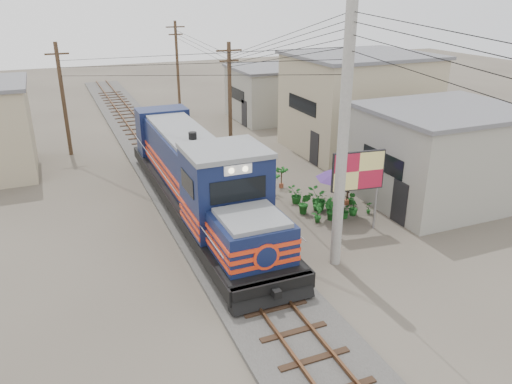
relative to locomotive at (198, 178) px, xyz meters
name	(u,v)px	position (x,y,z in m)	size (l,w,h in m)	color
ground	(246,275)	(0.00, -5.97, -1.81)	(120.00, 120.00, 0.00)	#473F35
ballast	(178,184)	(0.00, 4.03, -1.73)	(3.60, 70.00, 0.16)	#595651
track	(178,181)	(0.00, 4.03, -1.55)	(1.15, 70.00, 0.12)	#51331E
locomotive	(198,178)	(0.00, 0.00, 0.00)	(3.10, 16.90, 4.19)	black
utility_pole_main	(343,138)	(3.50, -6.47, 3.19)	(0.40, 0.40, 10.00)	#9E9B93
wooden_pole_mid	(230,98)	(4.50, 8.03, 1.87)	(1.60, 0.24, 7.00)	#4C3826
wooden_pole_far	(177,64)	(4.80, 22.03, 2.12)	(1.60, 0.24, 7.50)	#4C3826
wooden_pole_left	(63,98)	(-5.00, 12.03, 1.87)	(1.60, 0.24, 7.00)	#4C3826
power_lines	(174,43)	(-0.14, 2.52, 5.75)	(9.65, 19.00, 3.30)	black
shophouse_front	(442,155)	(11.50, -2.97, 0.55)	(7.35, 6.30, 4.70)	gray
shophouse_mid	(357,103)	(12.50, 6.03, 1.30)	(8.40, 7.35, 6.20)	tan
shophouse_back	(272,93)	(11.00, 16.03, 0.30)	(6.30, 6.30, 4.20)	gray
billboard	(358,173)	(5.72, -4.37, 0.88)	(2.35, 0.43, 3.64)	#99999E
market_umbrella	(341,173)	(5.81, -2.91, 0.38)	(2.55, 2.55, 2.49)	black
vendor	(345,181)	(7.31, -1.07, -0.88)	(0.68, 0.44, 1.85)	black
plant_nursery	(321,202)	(5.38, -2.03, -1.34)	(3.37, 3.13, 1.11)	#175319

